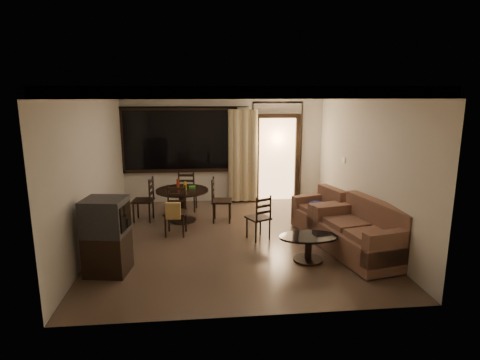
{
  "coord_description": "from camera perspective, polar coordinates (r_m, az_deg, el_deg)",
  "views": [
    {
      "loc": [
        -0.61,
        -7.23,
        2.74
      ],
      "look_at": [
        0.14,
        0.2,
        1.09
      ],
      "focal_mm": 30.0,
      "sensor_mm": 36.0,
      "label": 1
    }
  ],
  "objects": [
    {
      "name": "sofa",
      "position": [
        7.14,
        17.19,
        -7.59
      ],
      "size": [
        1.24,
        1.85,
        0.91
      ],
      "rotation": [
        0.0,
        0.0,
        0.22
      ],
      "color": "#4E2F24",
      "rests_on": "ground"
    },
    {
      "name": "dining_chair_west",
      "position": [
        8.92,
        -13.49,
        -3.9
      ],
      "size": [
        0.47,
        0.47,
        0.95
      ],
      "rotation": [
        0.0,
        0.0,
        -1.69
      ],
      "color": "black",
      "rests_on": "ground"
    },
    {
      "name": "dining_chair_east",
      "position": [
        8.65,
        -2.67,
        -4.06
      ],
      "size": [
        0.47,
        0.47,
        0.95
      ],
      "rotation": [
        0.0,
        0.0,
        1.45
      ],
      "color": "black",
      "rests_on": "ground"
    },
    {
      "name": "dining_table",
      "position": [
        8.67,
        -8.2,
        -2.29
      ],
      "size": [
        1.12,
        1.12,
        0.92
      ],
      "rotation": [
        0.0,
        0.0,
        -0.12
      ],
      "color": "black",
      "rests_on": "ground"
    },
    {
      "name": "ground",
      "position": [
        7.75,
        -0.91,
        -8.24
      ],
      "size": [
        5.5,
        5.5,
        0.0
      ],
      "primitive_type": "plane",
      "color": "#7F6651",
      "rests_on": "ground"
    },
    {
      "name": "armchair",
      "position": [
        8.32,
        11.4,
        -4.59
      ],
      "size": [
        1.0,
        1.0,
        0.81
      ],
      "rotation": [
        0.0,
        0.0,
        0.27
      ],
      "color": "#4E2F24",
      "rests_on": "ground"
    },
    {
      "name": "side_chair",
      "position": [
        7.64,
        2.65,
        -6.51
      ],
      "size": [
        0.51,
        0.51,
        0.87
      ],
      "rotation": [
        0.0,
        0.0,
        3.59
      ],
      "color": "black",
      "rests_on": "ground"
    },
    {
      "name": "coffee_table",
      "position": [
        6.77,
        9.71,
        -8.98
      ],
      "size": [
        0.98,
        0.59,
        0.43
      ],
      "rotation": [
        0.0,
        0.0,
        0.24
      ],
      "color": "black",
      "rests_on": "ground"
    },
    {
      "name": "tv_cabinet",
      "position": [
        6.47,
        -18.43,
        -7.57
      ],
      "size": [
        0.7,
        0.64,
        1.18
      ],
      "rotation": [
        0.0,
        0.0,
        -0.15
      ],
      "color": "black",
      "rests_on": "ground"
    },
    {
      "name": "dining_chair_south",
      "position": [
        7.93,
        -9.14,
        -5.59
      ],
      "size": [
        0.47,
        0.52,
        0.95
      ],
      "rotation": [
        0.0,
        0.0,
        -0.12
      ],
      "color": "black",
      "rests_on": "ground"
    },
    {
      "name": "dining_chair_north",
      "position": [
        9.49,
        -7.42,
        -2.66
      ],
      "size": [
        0.47,
        0.47,
        0.95
      ],
      "rotation": [
        0.0,
        0.0,
        3.02
      ],
      "color": "black",
      "rests_on": "ground"
    },
    {
      "name": "room_shell",
      "position": [
        9.13,
        1.82,
        6.73
      ],
      "size": [
        5.5,
        6.7,
        5.5
      ],
      "color": "beige",
      "rests_on": "ground"
    }
  ]
}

